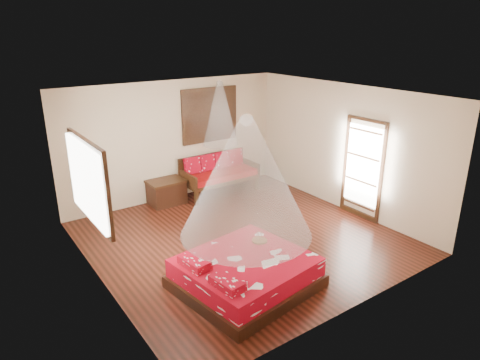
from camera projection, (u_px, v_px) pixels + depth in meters
name	position (u px, v px, depth m)	size (l,w,h in m)	color
room	(242.00, 170.00, 7.94)	(5.54, 5.54, 2.84)	black
bed	(245.00, 273.00, 6.74)	(2.20, 2.04, 0.63)	black
daybed	(218.00, 172.00, 10.60)	(1.88, 0.83, 0.96)	black
storage_chest	(167.00, 192.00, 9.97)	(0.85, 0.62, 0.57)	black
shutter_panel	(210.00, 115.00, 10.39)	(1.52, 0.06, 1.32)	black
window_left	(90.00, 181.00, 6.52)	(0.10, 1.74, 1.34)	black
glazed_door	(363.00, 169.00, 9.07)	(0.08, 1.02, 2.16)	black
wine_tray	(260.00, 238.00, 7.20)	(0.26, 0.26, 0.21)	brown
mosquito_net_main	(246.00, 178.00, 6.21)	(1.99, 1.99, 1.80)	white
mosquito_net_daybed	(220.00, 114.00, 10.00)	(0.84, 0.84, 1.50)	white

